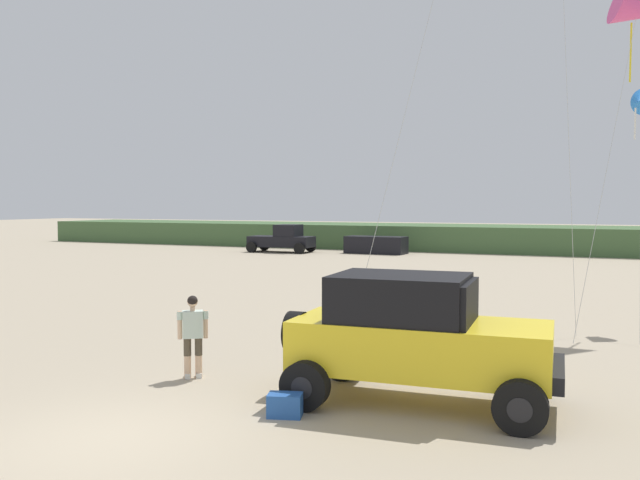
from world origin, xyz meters
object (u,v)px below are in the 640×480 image
object	(u,v)px
distant_pickup	(283,239)
kite_white_parafoil	(638,10)
person_watching	(193,332)
distant_sedan	(376,245)
jeep	(416,336)
cooler_box	(285,405)

from	to	relation	value
distant_pickup	kite_white_parafoil	size ratio (longest dim) A/B	0.48
distant_pickup	person_watching	bearing A→B (deg)	-66.05
distant_sedan	distant_pickup	bearing A→B (deg)	-165.13
distant_sedan	person_watching	bearing A→B (deg)	-75.00
person_watching	kite_white_parafoil	world-z (taller)	kite_white_parafoil
jeep	distant_pickup	xyz separation A→B (m)	(-18.46, 31.17, -0.26)
jeep	cooler_box	distance (m)	2.58
distant_pickup	distant_sedan	size ratio (longest dim) A/B	1.11
cooler_box	kite_white_parafoil	xyz separation A→B (m)	(5.37, 11.54, 8.79)
person_watching	distant_pickup	xyz separation A→B (m)	(-13.92, 31.33, 0.00)
distant_sedan	kite_white_parafoil	xyz separation A→B (m)	(15.57, -22.67, 8.38)
jeep	distant_sedan	bearing A→B (deg)	110.13
jeep	distant_pickup	bearing A→B (deg)	120.64
jeep	distant_pickup	size ratio (longest dim) A/B	1.05
cooler_box	distant_pickup	bearing A→B (deg)	99.80
distant_pickup	kite_white_parafoil	distance (m)	31.65
cooler_box	distant_sedan	size ratio (longest dim) A/B	0.13
distant_pickup	distant_sedan	xyz separation A→B (m)	(6.50, 1.46, -0.34)
jeep	person_watching	size ratio (longest dim) A/B	2.95
jeep	distant_sedan	size ratio (longest dim) A/B	1.17
person_watching	cooler_box	xyz separation A→B (m)	(2.78, -1.42, -0.75)
jeep	distant_pickup	world-z (taller)	jeep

